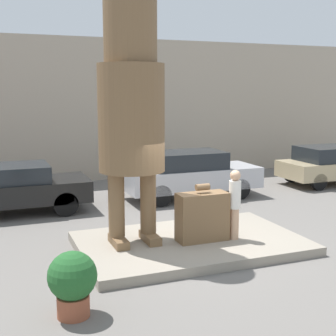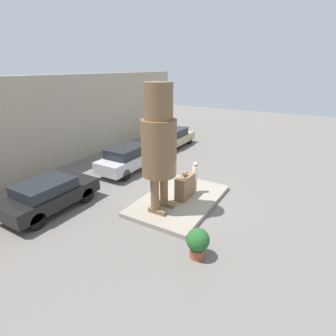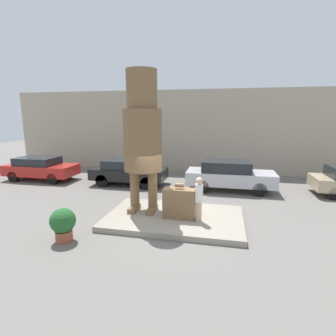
% 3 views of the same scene
% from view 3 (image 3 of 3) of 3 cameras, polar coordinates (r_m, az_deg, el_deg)
% --- Properties ---
extents(ground_plane, '(60.00, 60.00, 0.00)m').
position_cam_3_polar(ground_plane, '(10.21, 1.39, -11.38)').
color(ground_plane, slate).
extents(pedestal, '(5.11, 3.25, 0.21)m').
position_cam_3_polar(pedestal, '(10.17, 1.39, -10.84)').
color(pedestal, gray).
rests_on(pedestal, ground_plane).
extents(building_backdrop, '(28.00, 0.60, 5.67)m').
position_cam_3_polar(building_backdrop, '(18.57, 6.84, 7.88)').
color(building_backdrop, tan).
rests_on(building_backdrop, ground_plane).
extents(statue_figure, '(1.46, 1.46, 5.39)m').
position_cam_3_polar(statue_figure, '(10.05, -5.58, 7.96)').
color(statue_figure, brown).
rests_on(statue_figure, pedestal).
extents(giant_suitcase, '(1.17, 0.51, 1.33)m').
position_cam_3_polar(giant_suitcase, '(9.74, 2.46, -7.65)').
color(giant_suitcase, brown).
rests_on(giant_suitcase, pedestal).
extents(tourist, '(0.28, 0.28, 1.62)m').
position_cam_3_polar(tourist, '(9.39, 6.76, -6.40)').
color(tourist, tan).
rests_on(tourist, pedestal).
extents(parked_car_red, '(4.30, 1.83, 1.42)m').
position_cam_3_polar(parked_car_red, '(18.02, -26.02, 0.07)').
color(parked_car_red, '#B2231E').
rests_on(parked_car_red, ground_plane).
extents(parked_car_black, '(4.23, 1.89, 1.46)m').
position_cam_3_polar(parked_car_black, '(15.26, -8.63, -0.65)').
color(parked_car_black, black).
rests_on(parked_car_black, ground_plane).
extents(parked_car_silver, '(4.58, 1.76, 1.60)m').
position_cam_3_polar(parked_car_silver, '(14.26, 13.17, -1.46)').
color(parked_car_silver, '#B7B7BC').
rests_on(parked_car_silver, ground_plane).
extents(planter_pot, '(0.80, 0.80, 1.09)m').
position_cam_3_polar(planter_pot, '(9.08, -21.89, -11.07)').
color(planter_pot, brown).
rests_on(planter_pot, ground_plane).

